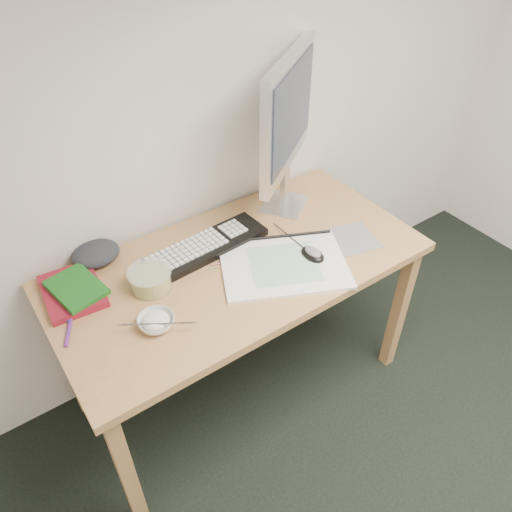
{
  "coord_description": "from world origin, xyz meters",
  "views": [
    {
      "loc": [
        -0.88,
        0.24,
        1.98
      ],
      "look_at": [
        -0.1,
        1.34,
        0.83
      ],
      "focal_mm": 35.0,
      "sensor_mm": 36.0,
      "label": 1
    }
  ],
  "objects_px": {
    "desk": "(239,278)",
    "sketchpad": "(284,265)",
    "rice_bowl": "(156,322)",
    "keyboard": "(207,246)",
    "monitor": "(288,118)"
  },
  "relations": [
    {
      "from": "keyboard",
      "to": "monitor",
      "type": "bearing_deg",
      "value": 5.54
    },
    {
      "from": "sketchpad",
      "to": "rice_bowl",
      "type": "height_order",
      "value": "rice_bowl"
    },
    {
      "from": "keyboard",
      "to": "rice_bowl",
      "type": "relative_size",
      "value": 4.06
    },
    {
      "from": "desk",
      "to": "sketchpad",
      "type": "height_order",
      "value": "sketchpad"
    },
    {
      "from": "desk",
      "to": "sketchpad",
      "type": "xyz_separation_m",
      "value": [
        0.13,
        -0.12,
        0.09
      ]
    },
    {
      "from": "sketchpad",
      "to": "monitor",
      "type": "bearing_deg",
      "value": 78.16
    },
    {
      "from": "desk",
      "to": "rice_bowl",
      "type": "height_order",
      "value": "rice_bowl"
    },
    {
      "from": "sketchpad",
      "to": "monitor",
      "type": "height_order",
      "value": "monitor"
    },
    {
      "from": "keyboard",
      "to": "rice_bowl",
      "type": "distance_m",
      "value": 0.42
    },
    {
      "from": "desk",
      "to": "sketchpad",
      "type": "relative_size",
      "value": 3.05
    },
    {
      "from": "desk",
      "to": "rice_bowl",
      "type": "distance_m",
      "value": 0.42
    },
    {
      "from": "desk",
      "to": "sketchpad",
      "type": "distance_m",
      "value": 0.19
    },
    {
      "from": "sketchpad",
      "to": "keyboard",
      "type": "height_order",
      "value": "keyboard"
    },
    {
      "from": "monitor",
      "to": "rice_bowl",
      "type": "xyz_separation_m",
      "value": [
        -0.76,
        -0.31,
        -0.38
      ]
    },
    {
      "from": "desk",
      "to": "rice_bowl",
      "type": "bearing_deg",
      "value": -164.03
    }
  ]
}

